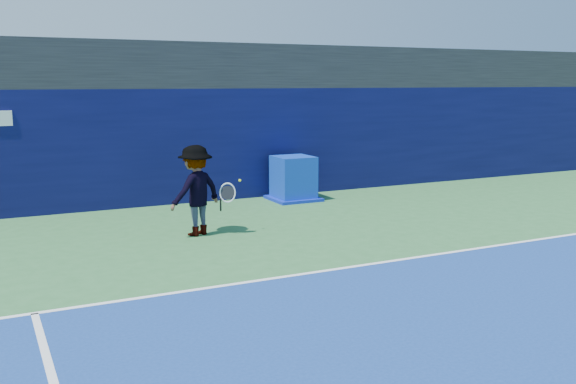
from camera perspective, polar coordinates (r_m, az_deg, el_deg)
name	(u,v)px	position (r m, az deg, el deg)	size (l,w,h in m)	color
ground	(462,328)	(8.88, 15.24, -11.55)	(80.00, 80.00, 0.00)	#2F6835
baseline	(344,268)	(11.17, 5.02, -6.74)	(24.00, 0.10, 0.01)	white
stadium_band	(190,66)	(18.52, -8.75, 10.97)	(36.00, 3.00, 1.20)	black
back_wall_assembly	(203,144)	(17.64, -7.61, 4.23)	(36.00, 1.03, 3.00)	#0A0B3A
equipment_cart	(293,180)	(17.40, 0.48, 1.07)	(1.25, 1.25, 1.19)	#0C31AC
tennis_player	(196,190)	(13.47, -8.19, 0.14)	(1.46, 1.11, 1.89)	silver
tennis_ball	(240,180)	(13.56, -4.30, 1.04)	(0.06, 0.06, 0.06)	#B5D017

